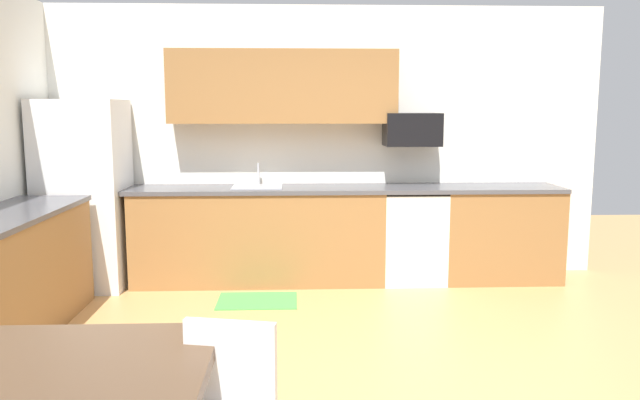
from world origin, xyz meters
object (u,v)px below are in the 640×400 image
at_px(oven_range, 412,235).
at_px(dining_table, 20,382).
at_px(microwave, 412,130).
at_px(refrigerator, 84,195).

xyz_separation_m(oven_range, dining_table, (-2.18, -3.78, 0.23)).
height_order(oven_range, microwave, microwave).
bearing_deg(dining_table, oven_range, 60.04).
relative_size(microwave, dining_table, 0.39).
bearing_deg(oven_range, microwave, 90.00).
bearing_deg(dining_table, refrigerator, 104.53).
height_order(microwave, dining_table, microwave).
xyz_separation_m(refrigerator, dining_table, (0.96, -3.70, -0.20)).
relative_size(refrigerator, microwave, 3.29).
height_order(refrigerator, dining_table, refrigerator).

